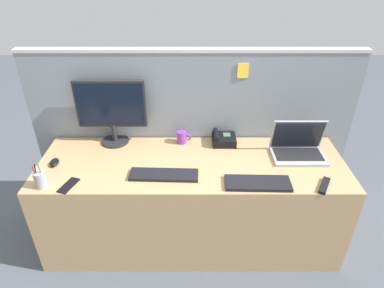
# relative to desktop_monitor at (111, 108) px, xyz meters

# --- Properties ---
(ground_plane) EXTENTS (10.00, 10.00, 0.00)m
(ground_plane) POSITION_rel_desktop_monitor_xyz_m (0.59, -0.29, -1.00)
(ground_plane) COLOR #4C515B
(desk) EXTENTS (2.14, 0.69, 0.72)m
(desk) POSITION_rel_desktop_monitor_xyz_m (0.59, -0.29, -0.64)
(desk) COLOR tan
(desk) RESTS_ON ground_plane
(cubicle_divider) EXTENTS (2.47, 0.08, 1.41)m
(cubicle_divider) POSITION_rel_desktop_monitor_xyz_m (0.59, 0.10, -0.29)
(cubicle_divider) COLOR gray
(cubicle_divider) RESTS_ON ground_plane
(desktop_monitor) EXTENTS (0.51, 0.20, 0.49)m
(desktop_monitor) POSITION_rel_desktop_monitor_xyz_m (0.00, 0.00, 0.00)
(desktop_monitor) COLOR #232328
(desktop_monitor) RESTS_ON desk
(laptop) EXTENTS (0.37, 0.25, 0.26)m
(laptop) POSITION_rel_desktop_monitor_xyz_m (1.35, -0.18, -0.21)
(laptop) COLOR #9EA0A8
(laptop) RESTS_ON desk
(desk_phone) EXTENTS (0.18, 0.17, 0.09)m
(desk_phone) POSITION_rel_desktop_monitor_xyz_m (0.83, -0.03, -0.25)
(desk_phone) COLOR black
(desk_phone) RESTS_ON desk
(keyboard_main) EXTENTS (0.45, 0.15, 0.02)m
(keyboard_main) POSITION_rel_desktop_monitor_xyz_m (0.40, -0.45, -0.27)
(keyboard_main) COLOR black
(keyboard_main) RESTS_ON desk
(keyboard_spare) EXTENTS (0.42, 0.16, 0.02)m
(keyboard_spare) POSITION_rel_desktop_monitor_xyz_m (1.01, -0.53, -0.27)
(keyboard_spare) COLOR black
(keyboard_spare) RESTS_ON desk
(computer_mouse_right_hand) EXTENTS (0.07, 0.11, 0.03)m
(computer_mouse_right_hand) POSITION_rel_desktop_monitor_xyz_m (-0.36, -0.31, -0.26)
(computer_mouse_right_hand) COLOR black
(computer_mouse_right_hand) RESTS_ON desk
(pen_cup) EXTENTS (0.07, 0.07, 0.17)m
(pen_cup) POSITION_rel_desktop_monitor_xyz_m (-0.35, -0.55, -0.22)
(pen_cup) COLOR #99999E
(pen_cup) RESTS_ON desk
(cell_phone_black_slab) EXTENTS (0.11, 0.17, 0.01)m
(cell_phone_black_slab) POSITION_rel_desktop_monitor_xyz_m (-0.19, -0.55, -0.28)
(cell_phone_black_slab) COLOR black
(cell_phone_black_slab) RESTS_ON desk
(tv_remote) EXTENTS (0.12, 0.17, 0.02)m
(tv_remote) POSITION_rel_desktop_monitor_xyz_m (1.42, -0.56, -0.27)
(tv_remote) COLOR black
(tv_remote) RESTS_ON desk
(coffee_mug) EXTENTS (0.11, 0.07, 0.09)m
(coffee_mug) POSITION_rel_desktop_monitor_xyz_m (0.51, -0.02, -0.23)
(coffee_mug) COLOR purple
(coffee_mug) RESTS_ON desk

